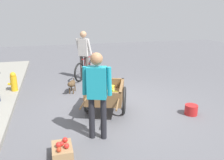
{
  "coord_description": "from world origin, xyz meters",
  "views": [
    {
      "loc": [
        -4.94,
        1.5,
        2.27
      ],
      "look_at": [
        -0.07,
        0.12,
        0.75
      ],
      "focal_mm": 35.93,
      "sensor_mm": 36.0,
      "label": 1
    }
  ],
  "objects_px": {
    "cyclist_person": "(84,51)",
    "fire_hydrant": "(14,84)",
    "vendor_person": "(97,89)",
    "bicycle": "(87,68)",
    "apple_crate": "(62,151)",
    "fruit_cart": "(105,95)",
    "dog": "(72,84)",
    "plastic_bucket": "(191,110)"
  },
  "relations": [
    {
      "from": "cyclist_person",
      "to": "fire_hydrant",
      "type": "relative_size",
      "value": 2.52
    },
    {
      "from": "fire_hydrant",
      "to": "vendor_person",
      "type": "bearing_deg",
      "value": -148.39
    },
    {
      "from": "bicycle",
      "to": "apple_crate",
      "type": "relative_size",
      "value": 3.06
    },
    {
      "from": "fruit_cart",
      "to": "apple_crate",
      "type": "distance_m",
      "value": 1.9
    },
    {
      "from": "vendor_person",
      "to": "dog",
      "type": "bearing_deg",
      "value": 4.4
    },
    {
      "from": "dog",
      "to": "apple_crate",
      "type": "distance_m",
      "value": 3.14
    },
    {
      "from": "fire_hydrant",
      "to": "plastic_bucket",
      "type": "xyz_separation_m",
      "value": [
        -2.53,
        -4.11,
        -0.22
      ]
    },
    {
      "from": "vendor_person",
      "to": "apple_crate",
      "type": "relative_size",
      "value": 3.7
    },
    {
      "from": "bicycle",
      "to": "fire_hydrant",
      "type": "bearing_deg",
      "value": 117.02
    },
    {
      "from": "fire_hydrant",
      "to": "plastic_bucket",
      "type": "bearing_deg",
      "value": -121.68
    },
    {
      "from": "fruit_cart",
      "to": "plastic_bucket",
      "type": "xyz_separation_m",
      "value": [
        -0.66,
        -1.88,
        -0.32
      ]
    },
    {
      "from": "apple_crate",
      "to": "dog",
      "type": "bearing_deg",
      "value": -8.85
    },
    {
      "from": "cyclist_person",
      "to": "plastic_bucket",
      "type": "height_order",
      "value": "cyclist_person"
    },
    {
      "from": "fruit_cart",
      "to": "apple_crate",
      "type": "relative_size",
      "value": 4.12
    },
    {
      "from": "fire_hydrant",
      "to": "bicycle",
      "type": "bearing_deg",
      "value": -62.98
    },
    {
      "from": "apple_crate",
      "to": "vendor_person",
      "type": "bearing_deg",
      "value": -56.43
    },
    {
      "from": "plastic_bucket",
      "to": "fruit_cart",
      "type": "bearing_deg",
      "value": 70.75
    },
    {
      "from": "cyclist_person",
      "to": "plastic_bucket",
      "type": "distance_m",
      "value": 4.16
    },
    {
      "from": "cyclist_person",
      "to": "apple_crate",
      "type": "bearing_deg",
      "value": 166.42
    },
    {
      "from": "plastic_bucket",
      "to": "dog",
      "type": "bearing_deg",
      "value": 48.14
    },
    {
      "from": "cyclist_person",
      "to": "dog",
      "type": "xyz_separation_m",
      "value": [
        -1.34,
        0.59,
        -0.75
      ]
    },
    {
      "from": "apple_crate",
      "to": "plastic_bucket",
      "type": "bearing_deg",
      "value": -73.88
    },
    {
      "from": "vendor_person",
      "to": "bicycle",
      "type": "height_order",
      "value": "vendor_person"
    },
    {
      "from": "fire_hydrant",
      "to": "apple_crate",
      "type": "relative_size",
      "value": 1.52
    },
    {
      "from": "bicycle",
      "to": "apple_crate",
      "type": "xyz_separation_m",
      "value": [
        -4.56,
        1.17,
        -0.23
      ]
    },
    {
      "from": "apple_crate",
      "to": "fire_hydrant",
      "type": "bearing_deg",
      "value": 18.3
    },
    {
      "from": "vendor_person",
      "to": "apple_crate",
      "type": "height_order",
      "value": "vendor_person"
    },
    {
      "from": "cyclist_person",
      "to": "dog",
      "type": "height_order",
      "value": "cyclist_person"
    },
    {
      "from": "cyclist_person",
      "to": "fire_hydrant",
      "type": "distance_m",
      "value": 2.53
    },
    {
      "from": "dog",
      "to": "fire_hydrant",
      "type": "distance_m",
      "value": 1.63
    },
    {
      "from": "fruit_cart",
      "to": "fire_hydrant",
      "type": "height_order",
      "value": "fruit_cart"
    },
    {
      "from": "plastic_bucket",
      "to": "bicycle",
      "type": "bearing_deg",
      "value": 26.14
    },
    {
      "from": "plastic_bucket",
      "to": "apple_crate",
      "type": "relative_size",
      "value": 0.66
    },
    {
      "from": "bicycle",
      "to": "dog",
      "type": "distance_m",
      "value": 1.62
    },
    {
      "from": "dog",
      "to": "plastic_bucket",
      "type": "height_order",
      "value": "dog"
    },
    {
      "from": "dog",
      "to": "bicycle",
      "type": "bearing_deg",
      "value": -25.07
    },
    {
      "from": "vendor_person",
      "to": "bicycle",
      "type": "xyz_separation_m",
      "value": [
        4.11,
        -0.48,
        -0.62
      ]
    },
    {
      "from": "bicycle",
      "to": "dog",
      "type": "bearing_deg",
      "value": 154.93
    },
    {
      "from": "vendor_person",
      "to": "dog",
      "type": "xyz_separation_m",
      "value": [
        2.65,
        0.2,
        -0.71
      ]
    },
    {
      "from": "bicycle",
      "to": "fire_hydrant",
      "type": "distance_m",
      "value": 2.57
    },
    {
      "from": "apple_crate",
      "to": "cyclist_person",
      "type": "bearing_deg",
      "value": -13.58
    },
    {
      "from": "fruit_cart",
      "to": "apple_crate",
      "type": "bearing_deg",
      "value": 144.01
    }
  ]
}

